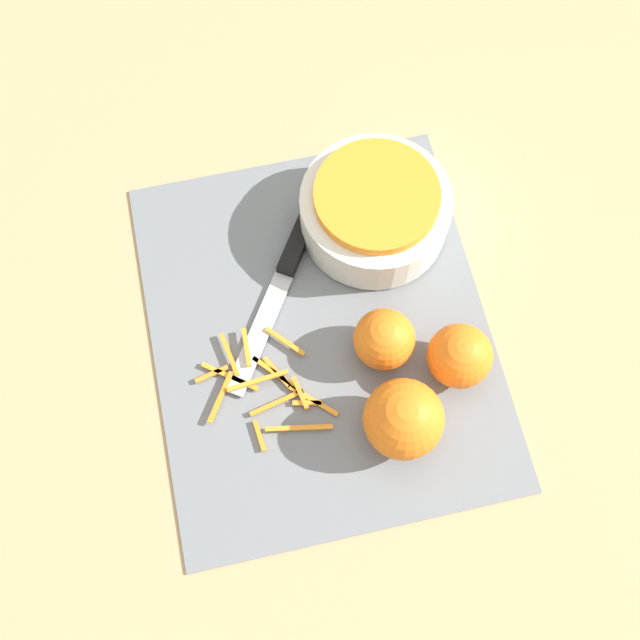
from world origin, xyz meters
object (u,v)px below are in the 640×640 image
(bowl_speckled, at_px, (375,209))
(orange_right, at_px, (460,356))
(knife, at_px, (289,262))
(orange_left, at_px, (403,419))
(orange_back, at_px, (384,339))

(bowl_speckled, bearing_deg, orange_right, 13.29)
(knife, xyz_separation_m, orange_left, (0.21, 0.08, 0.04))
(orange_left, distance_m, orange_back, 0.09)
(bowl_speckled, bearing_deg, knife, -74.24)
(knife, relative_size, orange_right, 3.08)
(orange_back, bearing_deg, orange_left, -2.14)
(orange_right, xyz_separation_m, orange_back, (-0.04, -0.07, -0.00))
(knife, height_order, orange_back, orange_back)
(orange_right, bearing_deg, orange_left, -54.63)
(bowl_speckled, bearing_deg, orange_left, -7.36)
(bowl_speckled, distance_m, knife, 0.11)
(orange_right, bearing_deg, orange_back, -116.10)
(knife, bearing_deg, orange_right, 76.67)
(bowl_speckled, relative_size, orange_left, 2.05)
(orange_left, xyz_separation_m, orange_back, (-0.09, 0.00, -0.01))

